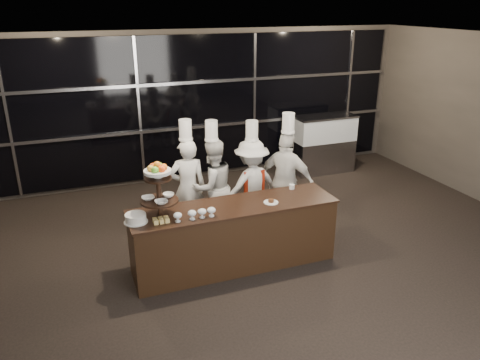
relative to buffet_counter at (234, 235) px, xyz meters
name	(u,v)px	position (x,y,z in m)	size (l,w,h in m)	color
room	(324,195)	(0.57, -1.32, 1.03)	(10.00, 10.00, 10.00)	black
window_wall	(199,106)	(0.57, 3.61, 1.04)	(8.60, 0.10, 2.80)	black
buffet_counter	(234,235)	(0.00, 0.00, 0.00)	(2.84, 0.74, 0.92)	black
display_stand	(158,186)	(-1.00, 0.00, 0.87)	(0.48, 0.48, 0.74)	black
compotes	(196,213)	(-0.59, -0.22, 0.54)	(0.55, 0.11, 0.12)	silver
layer_cake	(136,218)	(-1.32, -0.05, 0.51)	(0.30, 0.30, 0.11)	white
pastry_squares	(161,220)	(-1.03, -0.16, 0.48)	(0.20, 0.13, 0.05)	#DCBE6B
small_plate	(271,202)	(0.50, -0.10, 0.47)	(0.20, 0.20, 0.05)	white
chef_cup	(292,187)	(0.99, 0.25, 0.49)	(0.08, 0.08, 0.07)	white
display_case	(324,141)	(3.14, 2.98, 0.22)	(1.31, 0.57, 1.24)	#A5A5AA
chef_a	(188,186)	(-0.34, 1.15, 0.35)	(0.61, 0.44, 1.87)	silver
chef_b	(213,186)	(0.05, 1.11, 0.32)	(0.85, 0.73, 1.83)	silver
chef_c	(251,184)	(0.66, 0.99, 0.30)	(1.05, 0.71, 1.80)	silver
chef_d	(286,180)	(1.18, 0.81, 0.36)	(0.92, 0.97, 1.92)	white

